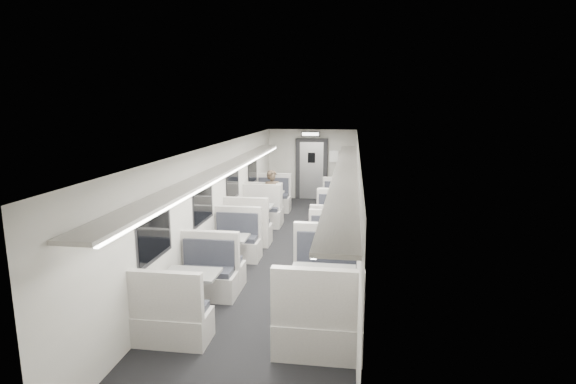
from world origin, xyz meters
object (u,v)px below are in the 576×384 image
(booth_left_a, at_px, (268,204))
(exit_sign, at_px, (311,134))
(passenger, at_px, (273,198))
(booth_left_d, at_px, (192,294))
(booth_right_c, at_px, (330,257))
(booth_right_d, at_px, (323,296))
(booth_right_b, at_px, (334,226))
(vestibule_door, at_px, (312,169))
(booth_right_a, at_px, (338,207))
(booth_left_b, at_px, (255,219))
(booth_left_c, at_px, (226,254))

(booth_left_a, height_order, exit_sign, exit_sign)
(passenger, bearing_deg, exit_sign, 54.95)
(booth_left_d, height_order, booth_right_c, booth_left_d)
(booth_right_c, height_order, booth_right_d, booth_right_d)
(booth_right_b, relative_size, vestibule_door, 0.97)
(passenger, distance_m, exit_sign, 3.48)
(booth_right_c, distance_m, vestibule_door, 7.06)
(booth_left_a, xyz_separation_m, booth_right_d, (2.00, -6.20, 0.04))
(booth_left_d, xyz_separation_m, booth_right_a, (2.00, 6.38, -0.01))
(booth_left_a, bearing_deg, booth_right_c, -64.77)
(booth_left_d, bearing_deg, booth_left_a, 90.00)
(booth_left_b, xyz_separation_m, booth_right_a, (2.00, 1.86, -0.03))
(booth_right_c, bearing_deg, passenger, 116.75)
(booth_left_d, relative_size, vestibule_door, 0.97)
(booth_left_a, distance_m, booth_left_d, 6.30)
(booth_left_a, xyz_separation_m, booth_left_b, (0.00, -1.78, 0.00))
(booth_left_a, distance_m, exit_sign, 3.09)
(booth_left_a, xyz_separation_m, booth_left_c, (0.00, -4.39, -0.01))
(booth_right_a, xyz_separation_m, passenger, (-1.73, -0.91, 0.40))
(booth_left_b, bearing_deg, booth_left_a, 90.00)
(booth_left_a, distance_m, booth_right_c, 4.69)
(booth_right_d, bearing_deg, booth_right_c, 90.00)
(booth_right_d, distance_m, exit_sign, 8.68)
(booth_right_c, xyz_separation_m, booth_right_d, (0.00, -1.95, 0.06))
(booth_left_a, relative_size, booth_right_a, 1.08)
(booth_left_c, distance_m, booth_right_d, 2.70)
(booth_left_a, relative_size, booth_right_b, 1.05)
(booth_left_a, distance_m, passenger, 0.94)
(booth_right_d, height_order, passenger, passenger)
(booth_left_a, bearing_deg, booth_left_c, -90.00)
(booth_left_b, distance_m, booth_right_d, 4.85)
(booth_right_b, relative_size, exit_sign, 3.30)
(booth_left_c, distance_m, booth_right_a, 4.90)
(booth_right_d, bearing_deg, booth_left_b, 114.33)
(passenger, bearing_deg, vestibule_door, 56.75)
(booth_left_d, bearing_deg, vestibule_door, 83.66)
(booth_right_d, bearing_deg, booth_right_b, 90.00)
(booth_right_c, relative_size, booth_right_d, 0.85)
(booth_right_a, bearing_deg, booth_left_b, -137.08)
(passenger, bearing_deg, booth_left_d, -114.50)
(booth_left_c, height_order, booth_left_d, booth_left_c)
(booth_right_d, height_order, vestibule_door, vestibule_door)
(booth_right_a, bearing_deg, exit_sign, 115.09)
(booth_left_d, distance_m, exit_sign, 8.79)
(booth_left_d, height_order, vestibule_door, vestibule_door)
(booth_right_a, distance_m, booth_right_d, 6.28)
(booth_right_b, bearing_deg, booth_left_b, 171.50)
(booth_left_a, xyz_separation_m, vestibule_door, (1.00, 2.71, 0.66))
(passenger, distance_m, vestibule_door, 3.61)
(booth_right_c, bearing_deg, booth_right_d, -90.00)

